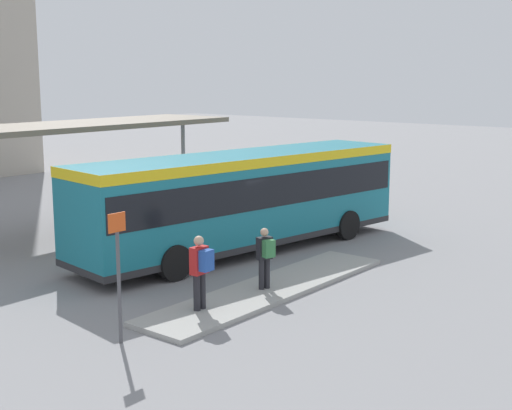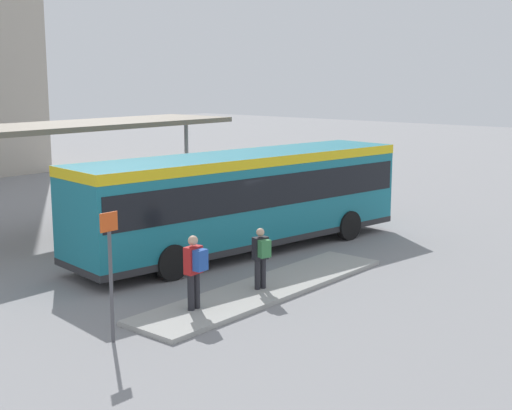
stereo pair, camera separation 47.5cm
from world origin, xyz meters
name	(u,v)px [view 1 (the left image)]	position (x,y,z in m)	size (l,w,h in m)	color
ground_plane	(244,251)	(0.00, 0.00, 0.00)	(120.00, 120.00, 0.00)	gray
curb_island	(270,289)	(-2.93, -3.32, 0.06)	(8.46, 1.80, 0.12)	#9E9E99
city_bus	(245,194)	(0.01, 0.00, 1.84)	(12.12, 4.21, 3.14)	#197284
pedestrian_waiting	(265,254)	(-3.18, -3.35, 1.04)	(0.45, 0.49, 1.60)	#232328
pedestrian_companion	(201,268)	(-5.43, -3.20, 1.14)	(0.45, 0.47, 1.78)	#232328
bicycle_black	(363,195)	(9.86, 1.43, 0.38)	(0.48, 1.74, 0.75)	black
bicycle_white	(344,194)	(9.72, 2.29, 0.34)	(0.48, 1.58, 0.68)	black
bicycle_green	(330,192)	(9.90, 3.16, 0.34)	(0.48, 1.56, 0.68)	black
station_shelter	(86,127)	(-1.36, 6.08, 3.80)	(11.25, 3.47, 3.94)	#706656
potted_planter_near_shelter	(142,225)	(-1.45, 3.22, 0.64)	(0.74, 0.74, 1.22)	slate
platform_sign	(119,272)	(-7.82, -3.12, 1.56)	(0.44, 0.08, 2.80)	#4C4C51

